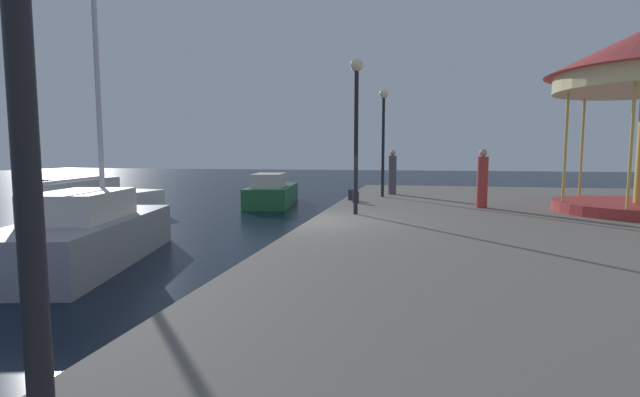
# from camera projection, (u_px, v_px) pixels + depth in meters

# --- Properties ---
(ground_plane) EXTENTS (120.00, 120.00, 0.00)m
(ground_plane) POSITION_uv_depth(u_px,v_px,m) (310.00, 250.00, 11.89)
(ground_plane) COLOR black
(quay_dock) EXTENTS (14.36, 27.52, 0.80)m
(quay_dock) POSITION_uv_depth(u_px,v_px,m) (613.00, 246.00, 10.37)
(quay_dock) COLOR slate
(quay_dock) RESTS_ON ground
(motorboat_white) EXTENTS (2.04, 5.31, 1.68)m
(motorboat_white) POSITION_uv_depth(u_px,v_px,m) (101.00, 205.00, 16.64)
(motorboat_white) COLOR white
(motorboat_white) RESTS_ON ground
(sailboat_grey) EXTENTS (3.37, 5.92, 7.42)m
(sailboat_grey) POSITION_uv_depth(u_px,v_px,m) (86.00, 235.00, 10.33)
(sailboat_grey) COLOR gray
(sailboat_grey) RESTS_ON ground
(motorboat_green) EXTENTS (2.83, 5.88, 1.60)m
(motorboat_green) POSITION_uv_depth(u_px,v_px,m) (272.00, 193.00, 22.38)
(motorboat_green) COLOR #236638
(motorboat_green) RESTS_ON ground
(lamp_post_mid_promenade) EXTENTS (0.36, 0.36, 4.36)m
(lamp_post_mid_promenade) POSITION_uv_depth(u_px,v_px,m) (356.00, 109.00, 12.65)
(lamp_post_mid_promenade) COLOR black
(lamp_post_mid_promenade) RESTS_ON quay_dock
(lamp_post_far_end) EXTENTS (0.36, 0.36, 4.26)m
(lamp_post_far_end) POSITION_uv_depth(u_px,v_px,m) (383.00, 124.00, 17.94)
(lamp_post_far_end) COLOR black
(lamp_post_far_end) RESTS_ON quay_dock
(bollard_south) EXTENTS (0.24, 0.24, 0.40)m
(bollard_south) POSITION_uv_depth(u_px,v_px,m) (351.00, 195.00, 16.87)
(bollard_south) COLOR #2D2D33
(bollard_south) RESTS_ON quay_dock
(bollard_center) EXTENTS (0.24, 0.24, 0.40)m
(bollard_center) POSITION_uv_depth(u_px,v_px,m) (356.00, 197.00, 15.98)
(bollard_center) COLOR #2D2D33
(bollard_center) RESTS_ON quay_dock
(person_mid_promenade) EXTENTS (0.34, 0.34, 1.89)m
(person_mid_promenade) POSITION_uv_depth(u_px,v_px,m) (392.00, 174.00, 19.28)
(person_mid_promenade) COLOR #514C56
(person_mid_promenade) RESTS_ON quay_dock
(person_far_corner) EXTENTS (0.34, 0.34, 1.88)m
(person_far_corner) POSITION_uv_depth(u_px,v_px,m) (482.00, 180.00, 14.43)
(person_far_corner) COLOR #B23833
(person_far_corner) RESTS_ON quay_dock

